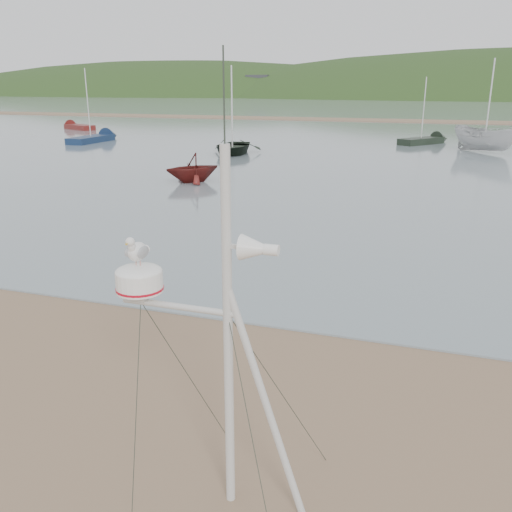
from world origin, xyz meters
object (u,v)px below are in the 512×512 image
(sailboat_blue_near, at_px, (102,137))
(boat_white, at_px, (488,115))
(boat_dark, at_px, (232,119))
(dinghy_red_far, at_px, (73,126))
(sailboat_dark_mid, at_px, (431,140))
(mast_rig, at_px, (223,411))
(boat_red, at_px, (192,154))

(sailboat_blue_near, bearing_deg, boat_white, 2.47)
(boat_dark, height_order, dinghy_red_far, boat_dark)
(boat_white, xyz_separation_m, sailboat_dark_mid, (-3.68, 5.32, -2.27))
(mast_rig, height_order, dinghy_red_far, mast_rig)
(sailboat_blue_near, bearing_deg, mast_rig, -54.53)
(boat_red, xyz_separation_m, dinghy_red_far, (-26.50, 26.57, -1.10))
(boat_red, bearing_deg, mast_rig, -22.19)
(mast_rig, bearing_deg, boat_white, 82.37)
(dinghy_red_far, bearing_deg, boat_red, -45.07)
(mast_rig, bearing_deg, sailboat_dark_mid, 88.26)
(sailboat_dark_mid, relative_size, sailboat_blue_near, 0.87)
(boat_red, xyz_separation_m, sailboat_blue_near, (-16.13, 16.41, -1.08))
(boat_dark, bearing_deg, mast_rig, -75.66)
(mast_rig, height_order, sailboat_dark_mid, sailboat_dark_mid)
(boat_dark, bearing_deg, boat_red, -85.40)
(boat_red, height_order, boat_white, boat_white)
(boat_white, bearing_deg, boat_red, -178.97)
(boat_white, distance_m, sailboat_dark_mid, 6.86)
(mast_rig, distance_m, sailboat_blue_near, 44.00)
(boat_dark, height_order, sailboat_blue_near, sailboat_blue_near)
(sailboat_dark_mid, bearing_deg, boat_dark, -137.23)
(boat_dark, xyz_separation_m, boat_red, (2.16, -11.16, -1.03))
(boat_dark, distance_m, dinghy_red_far, 28.88)
(sailboat_blue_near, bearing_deg, sailboat_dark_mid, 13.90)
(boat_dark, distance_m, sailboat_dark_mid, 17.63)
(boat_dark, relative_size, sailboat_blue_near, 0.74)
(mast_rig, relative_size, boat_white, 0.98)
(boat_dark, height_order, boat_white, boat_white)
(sailboat_dark_mid, height_order, dinghy_red_far, sailboat_dark_mid)
(mast_rig, relative_size, sailboat_blue_near, 0.78)
(dinghy_red_far, xyz_separation_m, sailboat_blue_near, (10.37, -10.15, 0.01))
(mast_rig, distance_m, sailboat_dark_mid, 42.49)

